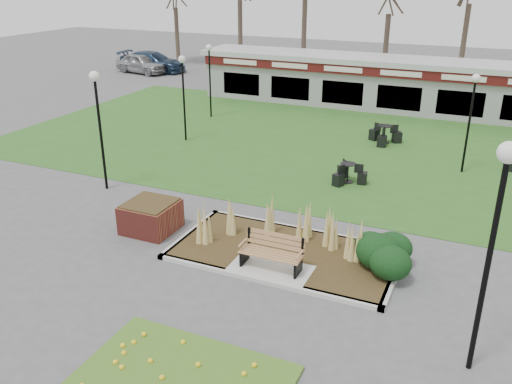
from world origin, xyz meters
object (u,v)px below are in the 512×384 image
at_px(lamp_post_near_right, 498,211).
at_px(car_black, 282,84).
at_px(lamp_post_mid_left, 183,80).
at_px(bistro_set_b, 384,137).
at_px(bistro_set_a, 348,176).
at_px(car_blue, 153,62).
at_px(car_silver, 142,63).
at_px(park_bench, 272,251).
at_px(lamp_post_near_left, 97,105).
at_px(brick_planter, 151,216).
at_px(food_pavilion, 404,84).
at_px(lamp_post_far_left, 209,65).
at_px(lamp_post_mid_right, 472,102).

relative_size(lamp_post_near_right, car_black, 1.29).
xyz_separation_m(lamp_post_mid_left, bistro_set_b, (8.73, 3.37, -2.60)).
height_order(bistro_set_a, car_blue, car_blue).
bearing_deg(car_silver, lamp_post_near_right, -123.18).
relative_size(park_bench, lamp_post_near_left, 0.39).
distance_m(lamp_post_near_right, lamp_post_mid_left, 17.68).
height_order(brick_planter, car_blue, car_blue).
bearing_deg(lamp_post_near_right, car_blue, 134.02).
xyz_separation_m(lamp_post_mid_left, bistro_set_a, (8.49, -2.24, -2.62)).
bearing_deg(lamp_post_near_right, food_pavilion, 103.45).
bearing_deg(lamp_post_far_left, lamp_post_mid_right, -15.01).
height_order(brick_planter, bistro_set_b, brick_planter).
height_order(park_bench, lamp_post_near_left, lamp_post_near_left).
bearing_deg(lamp_post_mid_right, lamp_post_near_right, -84.72).
bearing_deg(food_pavilion, lamp_post_mid_right, -66.92).
distance_m(brick_planter, car_blue, 28.47).
xyz_separation_m(lamp_post_mid_right, car_black, (-12.06, 10.96, -2.25)).
xyz_separation_m(lamp_post_near_left, lamp_post_mid_right, (11.96, 7.21, -0.30)).
height_order(food_pavilion, bistro_set_b, food_pavilion).
relative_size(park_bench, lamp_post_near_right, 0.35).
bearing_deg(car_blue, lamp_post_near_right, -139.86).
xyz_separation_m(park_bench, bistro_set_b, (0.39, 12.81, -0.29)).
relative_size(lamp_post_far_left, car_blue, 0.73).
height_order(lamp_post_near_left, bistro_set_a, lamp_post_near_left).
distance_m(lamp_post_mid_left, car_silver, 18.82).
height_order(lamp_post_far_left, car_black, lamp_post_far_left).
xyz_separation_m(lamp_post_mid_left, car_black, (0.35, 11.71, -2.27)).
relative_size(food_pavilion, lamp_post_near_right, 5.06).
distance_m(bistro_set_b, car_black, 11.83).
relative_size(lamp_post_near_right, bistro_set_b, 3.08).
bearing_deg(bistro_set_a, lamp_post_near_left, -152.30).
height_order(lamp_post_mid_left, lamp_post_far_left, lamp_post_mid_left).
xyz_separation_m(lamp_post_near_left, lamp_post_far_left, (-1.42, 10.80, -0.32)).
distance_m(lamp_post_mid_right, car_blue, 28.24).
distance_m(brick_planter, lamp_post_far_left, 14.13).
bearing_deg(lamp_post_far_left, food_pavilion, 32.44).
relative_size(lamp_post_mid_right, bistro_set_a, 2.78).
relative_size(park_bench, lamp_post_mid_right, 0.43).
distance_m(lamp_post_mid_right, bistro_set_a, 5.56).
distance_m(park_bench, bistro_set_a, 7.22).
bearing_deg(park_bench, car_blue, 129.71).
distance_m(car_silver, car_blue, 0.99).
xyz_separation_m(brick_planter, lamp_post_near_right, (9.58, -2.68, 3.07)).
height_order(lamp_post_near_left, lamp_post_mid_right, lamp_post_near_left).
distance_m(lamp_post_near_left, bistro_set_b, 13.18).
height_order(park_bench, car_silver, car_silver).
xyz_separation_m(brick_planter, lamp_post_far_left, (-4.93, 13.03, 2.37)).
relative_size(brick_planter, lamp_post_mid_left, 0.38).
xyz_separation_m(lamp_post_near_left, bistro_set_b, (8.29, 9.83, -2.87)).
bearing_deg(lamp_post_near_left, lamp_post_near_right, -20.57).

